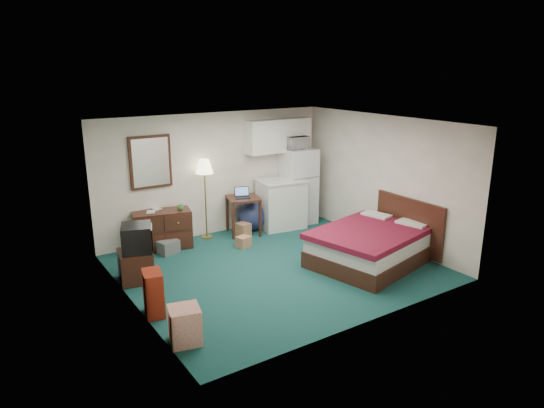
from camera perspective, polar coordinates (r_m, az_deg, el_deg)
floor at (r=8.53m, az=0.44°, el=-7.44°), size 5.00×4.50×0.01m
ceiling at (r=7.88m, az=0.48°, el=9.49°), size 5.00×4.50×0.01m
walls at (r=8.11m, az=0.46°, el=0.69°), size 5.01×4.51×2.50m
mirror at (r=9.39m, az=-14.11°, el=4.82°), size 0.80×0.06×1.00m
upper_cabinets at (r=10.46m, az=0.77°, el=8.06°), size 1.50×0.35×0.70m
headboard at (r=9.35m, az=15.77°, el=-2.33°), size 0.06×1.56×1.00m
dresser at (r=9.51m, az=-12.77°, el=-2.95°), size 1.17×0.73×0.74m
floor_lamp at (r=9.80m, az=-7.83°, el=0.55°), size 0.37×0.37×1.62m
desk at (r=10.07m, az=-3.38°, el=-1.36°), size 0.77×0.77×0.79m
exercise_ball at (r=10.32m, az=-2.39°, el=-1.44°), size 0.62×0.62×0.61m
kitchen_counter at (r=10.45m, az=1.07°, el=-0.05°), size 1.01×0.82×1.01m
fridge at (r=10.73m, az=3.05°, el=2.16°), size 0.74×0.74×1.66m
bed at (r=8.74m, az=11.39°, el=-4.97°), size 2.23×1.91×0.62m
tv_stand at (r=8.24m, az=-15.76°, el=-7.01°), size 0.60×0.64×0.51m
suitcase at (r=7.08m, az=-13.77°, el=-10.17°), size 0.33×0.44×0.65m
retail_box at (r=6.39m, az=-10.21°, el=-13.85°), size 0.46×0.46×0.48m
file_bin at (r=9.29m, az=-12.09°, el=-4.96°), size 0.41×0.35×0.25m
cardboard_box_a at (r=9.41m, az=-3.37°, el=-4.46°), size 0.30×0.27×0.21m
cardboard_box_b at (r=10.01m, az=-3.41°, el=-3.02°), size 0.29×0.32×0.27m
laptop at (r=9.89m, az=-3.48°, el=1.30°), size 0.36×0.33×0.21m
crt_tv at (r=8.07m, az=-15.63°, el=-3.87°), size 0.62×0.64×0.44m
microwave at (r=10.51m, az=2.87°, el=7.40°), size 0.50×0.29×0.33m
book_a at (r=9.35m, az=-14.57°, el=-0.35°), size 0.15×0.08×0.21m
book_b at (r=9.48m, az=-13.88°, el=-0.09°), size 0.16×0.03×0.21m
mug at (r=9.38m, az=-10.73°, el=-0.35°), size 0.15×0.13×0.12m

